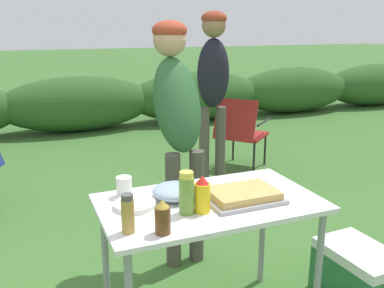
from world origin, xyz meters
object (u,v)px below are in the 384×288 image
paper_cup_stack (124,187)px  mustard_bottle (202,195)px  plate_stack (135,205)px  beer_bottle (163,217)px  food_tray (243,195)px  mixing_bowl (175,191)px  standing_person_in_navy_coat (213,78)px  cooler_box (358,275)px  spice_jar (128,214)px  standing_person_in_olive_jacket (177,111)px  camp_chair_near_hedge (240,130)px  relish_jar (186,193)px  folding_table (209,215)px

paper_cup_stack → mustard_bottle: 0.44m
plate_stack → mustard_bottle: bearing=-31.4°
plate_stack → beer_bottle: size_ratio=1.34×
food_tray → plate_stack: food_tray is taller
mixing_bowl → standing_person_in_navy_coat: standing_person_in_navy_coat is taller
paper_cup_stack → food_tray: bearing=-27.3°
food_tray → cooler_box: 0.97m
spice_jar → mixing_bowl: bearing=41.5°
paper_cup_stack → beer_bottle: bearing=-83.4°
food_tray → standing_person_in_navy_coat: bearing=69.2°
spice_jar → cooler_box: (1.37, 0.05, -0.65)m
spice_jar → beer_bottle: (0.13, -0.06, -0.01)m
mustard_bottle → standing_person_in_navy_coat: (1.00, 2.03, 0.28)m
mustard_bottle → plate_stack: bearing=148.6°
plate_stack → cooler_box: 1.42m
standing_person_in_olive_jacket → camp_chair_near_hedge: (1.29, 1.48, -0.58)m
food_tray → beer_bottle: bearing=-159.1°
spice_jar → beer_bottle: size_ratio=1.14×
standing_person_in_olive_jacket → standing_person_in_navy_coat: size_ratio=0.94×
beer_bottle → standing_person_in_olive_jacket: 1.15m
mixing_bowl → beer_bottle: 0.39m
cooler_box → plate_stack: bearing=-101.4°
paper_cup_stack → standing_person_in_olive_jacket: bearing=48.6°
food_tray → plate_stack: (-0.53, 0.12, -0.01)m
cooler_box → standing_person_in_navy_coat: bearing=177.3°
relish_jar → cooler_box: size_ratio=0.42×
plate_stack → standing_person_in_olive_jacket: bearing=56.0°
plate_stack → paper_cup_stack: (-0.01, 0.16, 0.04)m
food_tray → beer_bottle: 0.52m
folding_table → mustard_bottle: (-0.09, -0.11, 0.16)m
folding_table → standing_person_in_olive_jacket: size_ratio=0.68×
plate_stack → beer_bottle: (0.04, -0.31, 0.06)m
mustard_bottle → relish_jar: (-0.07, 0.01, 0.01)m
plate_stack → paper_cup_stack: size_ratio=1.95×
mixing_bowl → relish_jar: (-0.01, -0.19, 0.06)m
cooler_box → beer_bottle: bearing=-87.5°
food_tray → standing_person_in_olive_jacket: standing_person_in_olive_jacket is taller
plate_stack → spice_jar: bearing=-110.5°
camp_chair_near_hedge → cooler_box: bearing=-52.8°
standing_person_in_navy_coat → mustard_bottle: bearing=-114.5°
cooler_box → folding_table: bearing=-100.7°
paper_cup_stack → relish_jar: bearing=-55.3°
food_tray → relish_jar: relish_jar is taller
folding_table → beer_bottle: 0.43m
mixing_bowl → standing_person_in_olive_jacket: size_ratio=0.14×
relish_jar → standing_person_in_olive_jacket: (0.28, 0.89, 0.21)m
standing_person_in_olive_jacket → cooler_box: 1.50m
relish_jar → mustard_bottle: bearing=-8.3°
relish_jar → food_tray: bearing=6.9°
plate_stack → mixing_bowl: 0.22m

